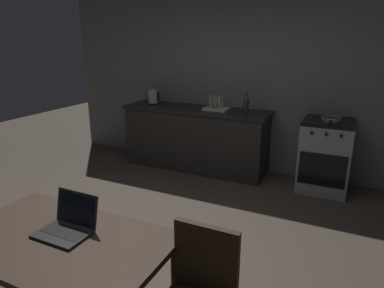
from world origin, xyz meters
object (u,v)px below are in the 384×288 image
bottle (246,104)px  dining_table (60,249)px  electric_kettle (153,97)px  stove_oven (325,155)px  dish_rack (217,107)px  frying_pan (331,119)px  laptop (67,225)px

bottle → dining_table: bearing=-93.8°
dining_table → electric_kettle: (-1.28, 3.14, 0.37)m
stove_oven → dish_rack: bearing=179.9°
stove_oven → dining_table: stove_oven is taller
stove_oven → frying_pan: 0.48m
dining_table → electric_kettle: 3.41m
laptop → frying_pan: size_ratio=0.79×
dish_rack → dining_table: bearing=-85.7°
stove_oven → frying_pan: (0.02, -0.03, 0.48)m
dining_table → electric_kettle: size_ratio=5.85×
laptop → frying_pan: frying_pan is taller
stove_oven → electric_kettle: bearing=179.9°
laptop → frying_pan: 3.30m
bottle → dish_rack: bottle is taller
electric_kettle → bottle: size_ratio=0.85×
laptop → electric_kettle: (-1.28, 3.06, 0.25)m
electric_kettle → dish_rack: 1.05m
stove_oven → dish_rack: 1.58m
dish_rack → frying_pan: bearing=-1.1°
bottle → frying_pan: bearing=1.1°
dining_table → laptop: 0.14m
electric_kettle → laptop: bearing=-67.4°
laptop → bottle: (0.21, 3.01, 0.27)m
stove_oven → frying_pan: size_ratio=2.27×
electric_kettle → dish_rack: electric_kettle is taller
laptop → dish_rack: dish_rack is taller
stove_oven → frying_pan: bearing=-54.5°
bottle → stove_oven: bearing=2.6°
laptop → electric_kettle: electric_kettle is taller
stove_oven → laptop: 3.32m
stove_oven → dining_table: bearing=-111.8°
bottle → dish_rack: (-0.44, 0.05, -0.08)m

